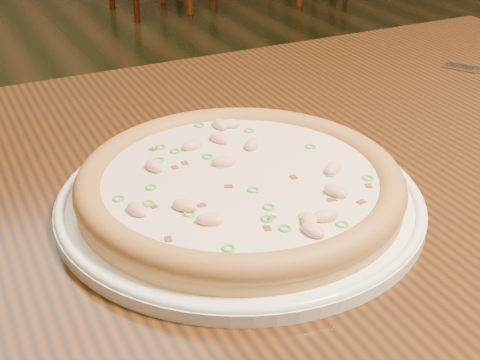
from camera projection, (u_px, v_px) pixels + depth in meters
name	position (u px, v px, depth m)	size (l,w,h in m)	color
hero_table	(311.00, 234.00, 0.81)	(1.20, 0.80, 0.75)	black
plate	(240.00, 199.00, 0.67)	(0.37, 0.37, 0.02)	white
pizza	(240.00, 183.00, 0.66)	(0.32, 0.32, 0.03)	#C18848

